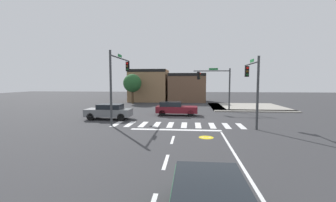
# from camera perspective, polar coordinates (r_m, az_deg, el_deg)

# --- Properties ---
(ground_plane) EXTENTS (120.00, 120.00, 0.00)m
(ground_plane) POSITION_cam_1_polar(r_m,az_deg,el_deg) (23.91, 2.91, -3.93)
(ground_plane) COLOR #353538
(crosswalk_near) EXTENTS (10.86, 2.56, 0.01)m
(crosswalk_near) POSITION_cam_1_polar(r_m,az_deg,el_deg) (19.47, 2.29, -5.90)
(crosswalk_near) COLOR silver
(crosswalk_near) RESTS_ON ground_plane
(lane_markings) EXTENTS (6.80, 20.25, 0.01)m
(lane_markings) POSITION_cam_1_polar(r_m,az_deg,el_deg) (12.13, 5.55, -12.50)
(lane_markings) COLOR white
(lane_markings) RESTS_ON ground_plane
(bike_detector_marking) EXTENTS (0.95, 0.95, 0.01)m
(bike_detector_marking) POSITION_cam_1_polar(r_m,az_deg,el_deg) (15.38, 9.37, -8.83)
(bike_detector_marking) COLOR yellow
(bike_detector_marking) RESTS_ON ground_plane
(curb_corner_northeast) EXTENTS (10.00, 10.60, 0.15)m
(curb_corner_northeast) POSITION_cam_1_polar(r_m,az_deg,el_deg) (34.03, 18.11, -1.45)
(curb_corner_northeast) COLOR #9E998E
(curb_corner_northeast) RESTS_ON ground_plane
(storefront_row) EXTENTS (13.70, 6.85, 5.83)m
(storefront_row) POSITION_cam_1_polar(r_m,az_deg,el_deg) (43.10, -0.63, 3.63)
(storefront_row) COLOR #93704C
(storefront_row) RESTS_ON ground_plane
(traffic_signal_northeast) EXTENTS (4.48, 0.32, 5.28)m
(traffic_signal_northeast) POSITION_cam_1_polar(r_m,az_deg,el_deg) (29.11, 11.57, 4.80)
(traffic_signal_northeast) COLOR #383A3D
(traffic_signal_northeast) RESTS_ON ground_plane
(traffic_signal_southwest) EXTENTS (0.32, 5.81, 6.14)m
(traffic_signal_southwest) POSITION_cam_1_polar(r_m,az_deg,el_deg) (21.42, -12.00, 6.52)
(traffic_signal_southwest) COLOR #383A3D
(traffic_signal_southwest) RESTS_ON ground_plane
(traffic_signal_southeast) EXTENTS (0.32, 4.33, 5.51)m
(traffic_signal_southeast) POSITION_cam_1_polar(r_m,az_deg,el_deg) (19.96, 20.07, 5.01)
(traffic_signal_southeast) COLOR #383A3D
(traffic_signal_southeast) RESTS_ON ground_plane
(car_maroon) EXTENTS (4.39, 1.73, 1.46)m
(car_maroon) POSITION_cam_1_polar(r_m,az_deg,el_deg) (24.94, 1.82, -1.81)
(car_maroon) COLOR maroon
(car_maroon) RESTS_ON ground_plane
(car_gray) EXTENTS (4.31, 1.87, 1.47)m
(car_gray) POSITION_cam_1_polar(r_m,az_deg,el_deg) (22.97, -14.30, -2.48)
(car_gray) COLOR slate
(car_gray) RESTS_ON ground_plane
(roadside_tree) EXTENTS (3.00, 3.00, 4.90)m
(roadside_tree) POSITION_cam_1_polar(r_m,az_deg,el_deg) (38.81, -8.76, 4.34)
(roadside_tree) COLOR #4C3823
(roadside_tree) RESTS_ON ground_plane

